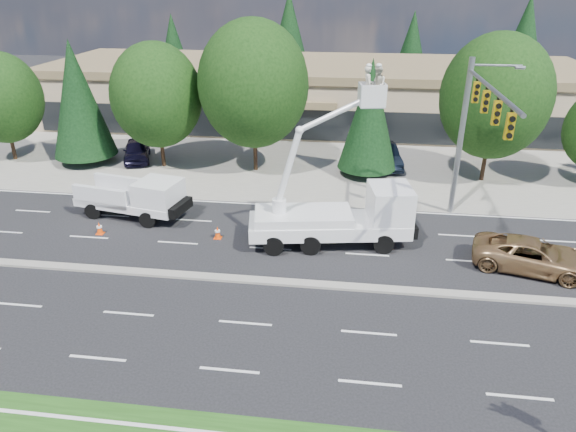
# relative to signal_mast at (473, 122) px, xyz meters

# --- Properties ---
(ground) EXTENTS (140.00, 140.00, 0.00)m
(ground) POSITION_rel_signal_mast_xyz_m (-10.03, -7.04, -6.06)
(ground) COLOR black
(ground) RESTS_ON ground
(concrete_apron) EXTENTS (140.00, 22.00, 0.01)m
(concrete_apron) POSITION_rel_signal_mast_xyz_m (-10.03, 12.96, -6.05)
(concrete_apron) COLOR gray
(concrete_apron) RESTS_ON ground
(road_median) EXTENTS (120.00, 0.55, 0.12)m
(road_median) POSITION_rel_signal_mast_xyz_m (-10.03, -7.04, -6.00)
(road_median) COLOR gray
(road_median) RESTS_ON ground
(strip_mall) EXTENTS (50.40, 15.40, 5.50)m
(strip_mall) POSITION_rel_signal_mast_xyz_m (-10.03, 22.93, -3.23)
(strip_mall) COLOR tan
(strip_mall) RESTS_ON ground
(tree_front_a) EXTENTS (5.84, 5.84, 8.11)m
(tree_front_a) POSITION_rel_signal_mast_xyz_m (-32.03, 7.96, -1.31)
(tree_front_a) COLOR #332114
(tree_front_a) RESTS_ON ground
(tree_front_b) EXTENTS (4.57, 4.57, 9.00)m
(tree_front_b) POSITION_rel_signal_mast_xyz_m (-26.03, 7.96, -1.23)
(tree_front_b) COLOR #332114
(tree_front_b) RESTS_ON ground
(tree_front_c) EXTENTS (6.46, 6.46, 8.96)m
(tree_front_c) POSITION_rel_signal_mast_xyz_m (-20.03, 7.96, -0.81)
(tree_front_c) COLOR #332114
(tree_front_c) RESTS_ON ground
(tree_front_d) EXTENTS (7.61, 7.61, 10.56)m
(tree_front_d) POSITION_rel_signal_mast_xyz_m (-13.03, 7.96, 0.12)
(tree_front_d) COLOR #332114
(tree_front_d) RESTS_ON ground
(tree_front_e) EXTENTS (4.10, 4.10, 8.09)m
(tree_front_e) POSITION_rel_signal_mast_xyz_m (-5.03, 7.96, -1.72)
(tree_front_e) COLOR #332114
(tree_front_e) RESTS_ON ground
(tree_front_f) EXTENTS (7.12, 7.12, 9.87)m
(tree_front_f) POSITION_rel_signal_mast_xyz_m (2.97, 7.96, -0.28)
(tree_front_f) COLOR #332114
(tree_front_f) RESTS_ON ground
(tree_back_a) EXTENTS (4.59, 4.59, 9.04)m
(tree_back_a) POSITION_rel_signal_mast_xyz_m (-28.03, 34.96, -1.21)
(tree_back_a) COLOR #332114
(tree_back_a) RESTS_ON ground
(tree_back_b) EXTENTS (5.89, 5.89, 11.60)m
(tree_back_b) POSITION_rel_signal_mast_xyz_m (-14.03, 34.96, 0.17)
(tree_back_b) COLOR #332114
(tree_back_b) RESTS_ON ground
(tree_back_c) EXTENTS (4.86, 4.86, 9.58)m
(tree_back_c) POSITION_rel_signal_mast_xyz_m (-0.03, 34.96, -0.92)
(tree_back_c) COLOR #332114
(tree_back_c) RESTS_ON ground
(tree_back_d) EXTENTS (5.73, 5.73, 11.30)m
(tree_back_d) POSITION_rel_signal_mast_xyz_m (11.97, 34.96, 0.01)
(tree_back_d) COLOR #332114
(tree_back_d) RESTS_ON ground
(signal_mast) EXTENTS (2.76, 10.16, 9.00)m
(signal_mast) POSITION_rel_signal_mast_xyz_m (0.00, 0.00, 0.00)
(signal_mast) COLOR gray
(signal_mast) RESTS_ON ground
(utility_pickup) EXTENTS (6.59, 3.47, 2.40)m
(utility_pickup) POSITION_rel_signal_mast_xyz_m (-18.36, -0.93, -5.07)
(utility_pickup) COLOR white
(utility_pickup) RESTS_ON ground
(bucket_truck) EXTENTS (8.61, 3.84, 9.26)m
(bucket_truck) POSITION_rel_signal_mast_xyz_m (-6.41, -2.73, -4.09)
(bucket_truck) COLOR white
(bucket_truck) RESTS_ON ground
(traffic_cone_a) EXTENTS (0.40, 0.40, 0.70)m
(traffic_cone_a) POSITION_rel_signal_mast_xyz_m (-19.62, -3.34, -5.72)
(traffic_cone_a) COLOR #F84507
(traffic_cone_a) RESTS_ON ground
(traffic_cone_b) EXTENTS (0.40, 0.40, 0.70)m
(traffic_cone_b) POSITION_rel_signal_mast_xyz_m (-13.05, -3.02, -5.72)
(traffic_cone_b) COLOR #F84507
(traffic_cone_b) RESTS_ON ground
(traffic_cone_c) EXTENTS (0.40, 0.40, 0.70)m
(traffic_cone_c) POSITION_rel_signal_mast_xyz_m (-9.35, -2.90, -5.72)
(traffic_cone_c) COLOR #F84507
(traffic_cone_c) RESTS_ON ground
(traffic_cone_d) EXTENTS (0.40, 0.40, 0.70)m
(traffic_cone_d) POSITION_rel_signal_mast_xyz_m (-3.88, -2.93, -5.72)
(traffic_cone_d) COLOR #F84507
(traffic_cone_d) RESTS_ON ground
(minivan) EXTENTS (5.93, 3.84, 1.52)m
(minivan) POSITION_rel_signal_mast_xyz_m (2.75, -4.24, -5.30)
(minivan) COLOR #A47C4F
(minivan) RESTS_ON ground
(parked_car_west) EXTENTS (3.32, 4.98, 1.57)m
(parked_car_west) POSITION_rel_signal_mast_xyz_m (-22.50, 8.96, -5.27)
(parked_car_west) COLOR black
(parked_car_west) RESTS_ON ground
(parked_car_east) EXTENTS (2.72, 5.26, 1.65)m
(parked_car_east) POSITION_rel_signal_mast_xyz_m (-3.70, 10.03, -5.23)
(parked_car_east) COLOR black
(parked_car_east) RESTS_ON ground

